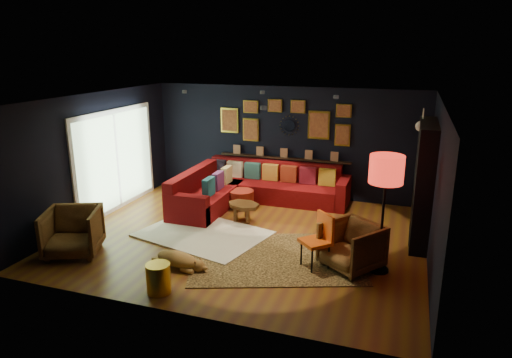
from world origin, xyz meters
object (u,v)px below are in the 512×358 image
(sectional, at_px, (248,190))
(armchair_left, at_px, (72,230))
(coffee_table, at_px, (244,207))
(orange_chair, at_px, (320,236))
(armchair_right, at_px, (352,244))
(floor_lamp, at_px, (386,174))
(pouf, at_px, (241,198))
(dog, at_px, (177,256))
(gold_stool, at_px, (159,278))

(sectional, xyz_separation_m, armchair_left, (-1.94, -3.50, 0.13))
(coffee_table, bearing_deg, orange_chair, -38.94)
(coffee_table, distance_m, armchair_right, 2.75)
(floor_lamp, bearing_deg, orange_chair, -170.44)
(armchair_left, xyz_separation_m, orange_chair, (4.10, 0.91, 0.08))
(pouf, xyz_separation_m, dog, (0.02, -3.05, -0.03))
(orange_chair, bearing_deg, coffee_table, -173.96)
(dog, bearing_deg, floor_lamp, 27.13)
(sectional, relative_size, floor_lamp, 1.79)
(armchair_right, xyz_separation_m, dog, (-2.69, -0.88, -0.24))
(coffee_table, relative_size, armchair_right, 0.98)
(armchair_left, relative_size, gold_stool, 2.02)
(armchair_left, relative_size, armchair_right, 1.07)
(orange_chair, xyz_separation_m, dog, (-2.18, -0.76, -0.35))
(armchair_left, height_order, floor_lamp, floor_lamp)
(armchair_left, distance_m, orange_chair, 4.20)
(coffee_table, relative_size, gold_stool, 1.86)
(pouf, bearing_deg, armchair_right, -38.71)
(pouf, height_order, dog, pouf)
(coffee_table, bearing_deg, gold_stool, -93.56)
(coffee_table, xyz_separation_m, orange_chair, (1.86, -1.51, 0.22))
(sectional, relative_size, dog, 3.18)
(floor_lamp, xyz_separation_m, dog, (-3.13, -0.92, -1.44))
(coffee_table, bearing_deg, pouf, 113.62)
(gold_stool, relative_size, orange_chair, 0.49)
(coffee_table, xyz_separation_m, floor_lamp, (2.81, -1.35, 1.31))
(floor_lamp, bearing_deg, dog, -163.63)
(orange_chair, relative_size, floor_lamp, 0.47)
(armchair_right, bearing_deg, floor_lamp, 41.95)
(coffee_table, xyz_separation_m, armchair_left, (-2.24, -2.41, 0.14))
(pouf, bearing_deg, sectional, 83.29)
(dog, bearing_deg, armchair_right, 28.83)
(sectional, bearing_deg, armchair_left, -118.93)
(floor_lamp, bearing_deg, armchair_left, -168.08)
(dog, bearing_deg, gold_stool, -70.08)
(armchair_left, xyz_separation_m, floor_lamp, (5.05, 1.07, 1.17))
(dog, bearing_deg, pouf, 101.15)
(armchair_right, relative_size, dog, 0.79)
(floor_lamp, height_order, dog, floor_lamp)
(armchair_left, height_order, orange_chair, orange_chair)
(coffee_table, distance_m, floor_lamp, 3.38)
(armchair_left, bearing_deg, orange_chair, -10.93)
(orange_chair, xyz_separation_m, floor_lamp, (0.95, 0.16, 1.09))
(pouf, bearing_deg, coffee_table, -66.38)
(coffee_table, height_order, gold_stool, gold_stool)
(coffee_table, height_order, armchair_right, armchair_right)
(coffee_table, xyz_separation_m, dog, (-0.32, -2.27, -0.13))
(armchair_right, height_order, floor_lamp, floor_lamp)
(sectional, relative_size, pouf, 6.13)
(pouf, height_order, armchair_right, armchair_right)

